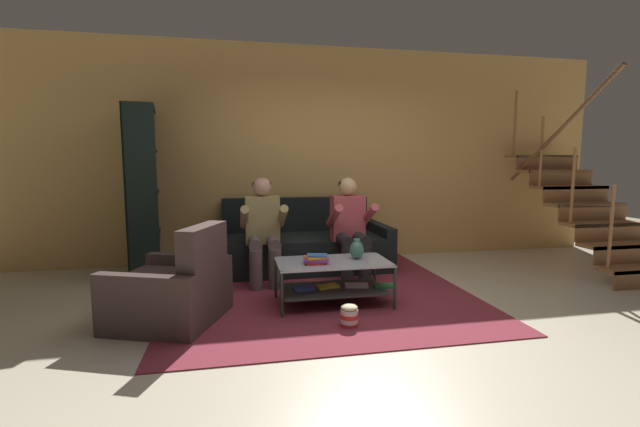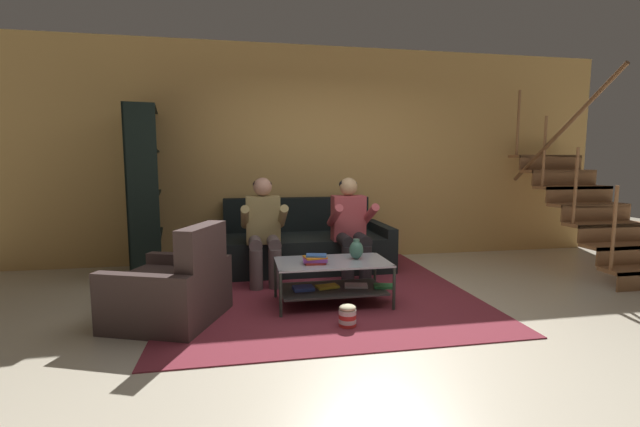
{
  "view_description": "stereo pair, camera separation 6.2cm",
  "coord_description": "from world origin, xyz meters",
  "px_view_note": "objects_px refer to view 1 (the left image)",
  "views": [
    {
      "loc": [
        -1.14,
        -3.41,
        1.35
      ],
      "look_at": [
        -0.27,
        0.88,
        0.82
      ],
      "focal_mm": 24.0,
      "sensor_mm": 36.0,
      "label": 1
    },
    {
      "loc": [
        -1.08,
        -3.42,
        1.35
      ],
      "look_at": [
        -0.27,
        0.88,
        0.82
      ],
      "focal_mm": 24.0,
      "sensor_mm": 36.0,
      "label": 2
    }
  ],
  "objects_px": {
    "popcorn_tub": "(349,316)",
    "book_stack": "(316,259)",
    "coffee_table": "(334,276)",
    "bookshelf": "(140,210)",
    "armchair": "(173,291)",
    "couch": "(300,246)",
    "person_seated_left": "(263,226)",
    "person_seated_right": "(350,224)",
    "vase": "(357,249)"
  },
  "relations": [
    {
      "from": "popcorn_tub",
      "to": "book_stack",
      "type": "bearing_deg",
      "value": 108.88
    },
    {
      "from": "coffee_table",
      "to": "popcorn_tub",
      "type": "bearing_deg",
      "value": -90.41
    },
    {
      "from": "bookshelf",
      "to": "armchair",
      "type": "xyz_separation_m",
      "value": [
        0.56,
        -1.62,
        -0.53
      ]
    },
    {
      "from": "coffee_table",
      "to": "book_stack",
      "type": "bearing_deg",
      "value": -161.51
    },
    {
      "from": "coffee_table",
      "to": "armchair",
      "type": "distance_m",
      "value": 1.44
    },
    {
      "from": "couch",
      "to": "bookshelf",
      "type": "bearing_deg",
      "value": -179.6
    },
    {
      "from": "person_seated_left",
      "to": "person_seated_right",
      "type": "xyz_separation_m",
      "value": [
        1.0,
        -0.0,
        -0.0
      ]
    },
    {
      "from": "coffee_table",
      "to": "bookshelf",
      "type": "relative_size",
      "value": 0.58
    },
    {
      "from": "person_seated_right",
      "to": "popcorn_tub",
      "type": "xyz_separation_m",
      "value": [
        -0.4,
        -1.45,
        -0.54
      ]
    },
    {
      "from": "coffee_table",
      "to": "popcorn_tub",
      "type": "xyz_separation_m",
      "value": [
        -0.0,
        -0.58,
        -0.18
      ]
    },
    {
      "from": "coffee_table",
      "to": "person_seated_left",
      "type": "bearing_deg",
      "value": 124.65
    },
    {
      "from": "popcorn_tub",
      "to": "vase",
      "type": "bearing_deg",
      "value": 68.76
    },
    {
      "from": "couch",
      "to": "coffee_table",
      "type": "relative_size",
      "value": 1.93
    },
    {
      "from": "person_seated_left",
      "to": "bookshelf",
      "type": "height_order",
      "value": "bookshelf"
    },
    {
      "from": "person_seated_right",
      "to": "armchair",
      "type": "xyz_separation_m",
      "value": [
        -1.83,
        -1.05,
        -0.37
      ]
    },
    {
      "from": "person_seated_right",
      "to": "coffee_table",
      "type": "bearing_deg",
      "value": -114.6
    },
    {
      "from": "popcorn_tub",
      "to": "couch",
      "type": "bearing_deg",
      "value": 92.74
    },
    {
      "from": "person_seated_left",
      "to": "bookshelf",
      "type": "distance_m",
      "value": 1.51
    },
    {
      "from": "vase",
      "to": "bookshelf",
      "type": "relative_size",
      "value": 0.1
    },
    {
      "from": "bookshelf",
      "to": "couch",
      "type": "bearing_deg",
      "value": 0.4
    },
    {
      "from": "person_seated_left",
      "to": "person_seated_right",
      "type": "bearing_deg",
      "value": -0.04
    },
    {
      "from": "coffee_table",
      "to": "armchair",
      "type": "xyz_separation_m",
      "value": [
        -1.43,
        -0.18,
        -0.0
      ]
    },
    {
      "from": "couch",
      "to": "person_seated_left",
      "type": "bearing_deg",
      "value": -130.56
    },
    {
      "from": "person_seated_left",
      "to": "coffee_table",
      "type": "distance_m",
      "value": 1.12
    },
    {
      "from": "vase",
      "to": "armchair",
      "type": "distance_m",
      "value": 1.7
    },
    {
      "from": "popcorn_tub",
      "to": "bookshelf",
      "type": "bearing_deg",
      "value": 134.57
    },
    {
      "from": "armchair",
      "to": "vase",
      "type": "bearing_deg",
      "value": 7.6
    },
    {
      "from": "couch",
      "to": "person_seated_left",
      "type": "relative_size",
      "value": 1.87
    },
    {
      "from": "vase",
      "to": "armchair",
      "type": "relative_size",
      "value": 0.18
    },
    {
      "from": "book_stack",
      "to": "vase",
      "type": "bearing_deg",
      "value": 14.16
    },
    {
      "from": "bookshelf",
      "to": "book_stack",
      "type": "bearing_deg",
      "value": -39.61
    },
    {
      "from": "vase",
      "to": "popcorn_tub",
      "type": "bearing_deg",
      "value": -111.24
    },
    {
      "from": "vase",
      "to": "popcorn_tub",
      "type": "xyz_separation_m",
      "value": [
        -0.24,
        -0.63,
        -0.42
      ]
    },
    {
      "from": "book_stack",
      "to": "armchair",
      "type": "bearing_deg",
      "value": -174.67
    },
    {
      "from": "couch",
      "to": "bookshelf",
      "type": "height_order",
      "value": "bookshelf"
    },
    {
      "from": "person_seated_right",
      "to": "coffee_table",
      "type": "distance_m",
      "value": 1.02
    },
    {
      "from": "coffee_table",
      "to": "bookshelf",
      "type": "bearing_deg",
      "value": 144.19
    },
    {
      "from": "vase",
      "to": "armchair",
      "type": "xyz_separation_m",
      "value": [
        -1.67,
        -0.22,
        -0.24
      ]
    },
    {
      "from": "vase",
      "to": "book_stack",
      "type": "bearing_deg",
      "value": -165.84
    },
    {
      "from": "person_seated_left",
      "to": "book_stack",
      "type": "bearing_deg",
      "value": -65.77
    },
    {
      "from": "person_seated_right",
      "to": "armchair",
      "type": "bearing_deg",
      "value": -150.23
    },
    {
      "from": "person_seated_left",
      "to": "popcorn_tub",
      "type": "xyz_separation_m",
      "value": [
        0.6,
        -1.45,
        -0.55
      ]
    },
    {
      "from": "person_seated_left",
      "to": "vase",
      "type": "bearing_deg",
      "value": -44.44
    },
    {
      "from": "bookshelf",
      "to": "vase",
      "type": "bearing_deg",
      "value": -31.96
    },
    {
      "from": "couch",
      "to": "coffee_table",
      "type": "xyz_separation_m",
      "value": [
        0.1,
        -1.45,
        -0.01
      ]
    },
    {
      "from": "person_seated_left",
      "to": "coffee_table",
      "type": "height_order",
      "value": "person_seated_left"
    },
    {
      "from": "coffee_table",
      "to": "bookshelf",
      "type": "height_order",
      "value": "bookshelf"
    },
    {
      "from": "couch",
      "to": "person_seated_left",
      "type": "xyz_separation_m",
      "value": [
        -0.5,
        -0.58,
        0.36
      ]
    },
    {
      "from": "book_stack",
      "to": "armchair",
      "type": "xyz_separation_m",
      "value": [
        -1.25,
        -0.12,
        -0.19
      ]
    },
    {
      "from": "couch",
      "to": "armchair",
      "type": "distance_m",
      "value": 2.1
    }
  ]
}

